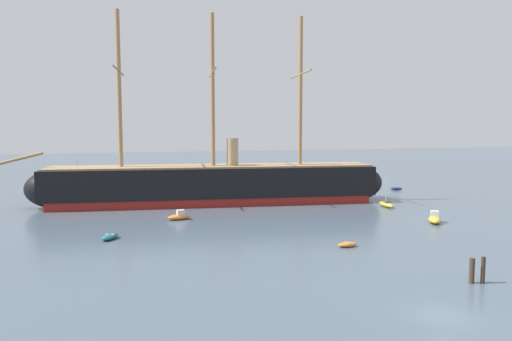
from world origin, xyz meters
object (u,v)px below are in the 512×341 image
at_px(dinghy_mid_left, 110,237).
at_px(dinghy_far_right, 396,189).
at_px(sailboat_far_left, 79,197).
at_px(tall_ship, 213,184).
at_px(mooring_piling_left_pair, 472,271).
at_px(sailboat_alongside_stern, 386,204).
at_px(motorboat_alongside_bow, 179,216).
at_px(motorboat_mid_right, 435,219).
at_px(dinghy_near_centre, 347,244).
at_px(mooring_piling_right_pair, 483,270).

relative_size(dinghy_mid_left, dinghy_far_right, 1.15).
xyz_separation_m(sailboat_far_left, dinghy_far_right, (56.16, -3.40, -0.28)).
relative_size(tall_ship, mooring_piling_left_pair, 30.69).
bearing_deg(sailboat_alongside_stern, dinghy_far_right, 52.90).
bearing_deg(motorboat_alongside_bow, dinghy_mid_left, -134.28).
height_order(motorboat_alongside_bow, mooring_piling_left_pair, mooring_piling_left_pair).
xyz_separation_m(motorboat_mid_right, motorboat_alongside_bow, (-30.05, 10.89, -0.07)).
xyz_separation_m(sailboat_alongside_stern, dinghy_far_right, (12.07, 15.96, -0.15)).
xyz_separation_m(dinghy_far_right, mooring_piling_left_pair, (-24.42, -47.74, 0.71)).
bearing_deg(dinghy_far_right, tall_ship, -170.81).
xyz_separation_m(tall_ship, sailboat_alongside_stern, (23.95, -10.13, -2.72)).
height_order(dinghy_near_centre, dinghy_far_right, dinghy_far_right).
bearing_deg(mooring_piling_left_pair, dinghy_far_right, 62.91).
height_order(sailboat_far_left, dinghy_far_right, sailboat_far_left).
distance_m(motorboat_alongside_bow, sailboat_alongside_stern, 30.61).
distance_m(dinghy_near_centre, motorboat_alongside_bow, 23.30).
distance_m(dinghy_mid_left, mooring_piling_right_pair, 35.49).
xyz_separation_m(tall_ship, motorboat_mid_right, (23.41, -21.95, -2.62)).
xyz_separation_m(motorboat_alongside_bow, mooring_piling_left_pair, (18.25, -30.86, 0.53)).
bearing_deg(dinghy_near_centre, dinghy_mid_left, 156.46).
relative_size(mooring_piling_left_pair, mooring_piling_right_pair, 0.95).
distance_m(tall_ship, mooring_piling_left_pair, 43.54).
bearing_deg(sailboat_far_left, motorboat_mid_right, -35.60).
height_order(tall_ship, dinghy_near_centre, tall_ship).
bearing_deg(sailboat_far_left, dinghy_mid_left, -79.93).
distance_m(dinghy_near_centre, sailboat_alongside_stern, 25.34).
distance_m(dinghy_mid_left, motorboat_alongside_bow, 11.98).
bearing_deg(mooring_piling_left_pair, mooring_piling_right_pair, -18.17).
xyz_separation_m(dinghy_near_centre, motorboat_alongside_bow, (-14.25, 18.43, 0.20)).
distance_m(motorboat_alongside_bow, sailboat_far_left, 24.36).
bearing_deg(dinghy_mid_left, sailboat_far_left, 100.07).
relative_size(tall_ship, sailboat_alongside_stern, 12.16).
distance_m(dinghy_near_centre, mooring_piling_left_pair, 13.08).
xyz_separation_m(motorboat_mid_right, mooring_piling_left_pair, (-11.80, -19.97, 0.46)).
relative_size(dinghy_near_centre, sailboat_alongside_stern, 0.43).
bearing_deg(motorboat_mid_right, sailboat_far_left, 144.40).
bearing_deg(dinghy_mid_left, sailboat_alongside_stern, 13.71).
xyz_separation_m(motorboat_mid_right, sailboat_alongside_stern, (0.55, 11.82, -0.10)).
height_order(dinghy_mid_left, motorboat_alongside_bow, motorboat_alongside_bow).
relative_size(dinghy_near_centre, motorboat_alongside_bow, 0.67).
height_order(tall_ship, dinghy_far_right, tall_ship).
height_order(motorboat_alongside_bow, sailboat_alongside_stern, sailboat_alongside_stern).
relative_size(tall_ship, motorboat_mid_right, 16.14).
height_order(dinghy_mid_left, mooring_piling_left_pair, mooring_piling_left_pair).
height_order(dinghy_far_right, mooring_piling_right_pair, mooring_piling_right_pair).
distance_m(motorboat_mid_right, mooring_piling_right_pair, 23.04).
xyz_separation_m(dinghy_near_centre, dinghy_mid_left, (-22.62, 9.85, 0.06)).
bearing_deg(mooring_piling_left_pair, motorboat_mid_right, 59.41).
height_order(tall_ship, mooring_piling_right_pair, tall_ship).
bearing_deg(motorboat_mid_right, dinghy_near_centre, -154.50).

